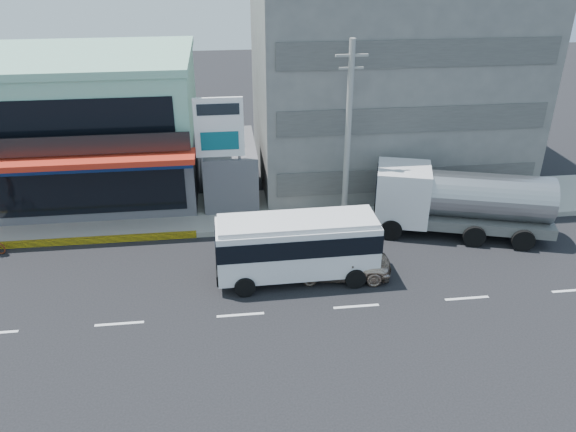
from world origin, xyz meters
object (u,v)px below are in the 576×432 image
(sedan, at_px, (338,260))
(shop_building, at_px, (93,129))
(tanker_truck, at_px, (456,200))
(satellite_dish, at_px, (229,147))
(billboard, at_px, (219,134))
(minibus, at_px, (297,243))
(utility_pole_near, at_px, (348,136))
(concrete_building, at_px, (386,66))

(sedan, bearing_deg, shop_building, 55.70)
(tanker_truck, bearing_deg, satellite_dish, 156.47)
(tanker_truck, bearing_deg, billboard, 164.94)
(satellite_dish, xyz_separation_m, minibus, (2.76, -8.43, -1.74))
(shop_building, xyz_separation_m, utility_pole_near, (14.00, -6.55, 1.15))
(satellite_dish, distance_m, billboard, 2.31)
(billboard, xyz_separation_m, minibus, (3.26, -6.63, -3.09))
(shop_building, xyz_separation_m, satellite_dish, (8.00, -2.95, -0.42))
(sedan, xyz_separation_m, tanker_truck, (6.95, 3.45, 1.08))
(shop_building, height_order, billboard, shop_building)
(satellite_dish, height_order, minibus, satellite_dish)
(minibus, bearing_deg, satellite_dish, 108.12)
(shop_building, relative_size, concrete_building, 0.77)
(shop_building, bearing_deg, concrete_building, 3.35)
(tanker_truck, bearing_deg, utility_pole_near, 165.43)
(tanker_truck, bearing_deg, minibus, -159.19)
(sedan, distance_m, tanker_truck, 7.83)
(concrete_building, distance_m, sedan, 14.93)
(billboard, bearing_deg, sedan, -52.35)
(shop_building, bearing_deg, tanker_truck, -22.19)
(satellite_dish, distance_m, minibus, 9.04)
(satellite_dish, distance_m, tanker_truck, 12.79)
(utility_pole_near, distance_m, tanker_truck, 6.65)
(shop_building, xyz_separation_m, minibus, (10.76, -11.38, -2.16))
(concrete_building, height_order, minibus, concrete_building)
(minibus, height_order, sedan, minibus)
(concrete_building, distance_m, minibus, 15.29)
(concrete_building, xyz_separation_m, satellite_dish, (-10.00, -4.00, -3.42))
(tanker_truck, bearing_deg, concrete_building, 100.17)
(minibus, bearing_deg, tanker_truck, 20.81)
(satellite_dish, relative_size, minibus, 0.20)
(shop_building, height_order, concrete_building, concrete_building)
(utility_pole_near, bearing_deg, sedan, -105.06)
(minibus, xyz_separation_m, sedan, (1.92, -0.08, -1.00))
(utility_pole_near, bearing_deg, minibus, -123.85)
(concrete_building, bearing_deg, minibus, -120.22)
(concrete_building, relative_size, billboard, 2.32)
(concrete_building, relative_size, satellite_dish, 10.67)
(minibus, bearing_deg, utility_pole_near, 56.15)
(satellite_dish, distance_m, utility_pole_near, 7.17)
(billboard, bearing_deg, concrete_building, 28.92)
(billboard, bearing_deg, satellite_dish, 74.48)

